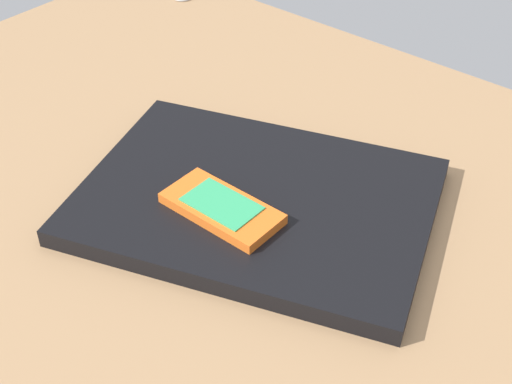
# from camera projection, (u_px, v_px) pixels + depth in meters

# --- Properties ---
(desk_surface) EXTENTS (1.20, 0.80, 0.03)m
(desk_surface) POSITION_uv_depth(u_px,v_px,m) (285.00, 267.00, 0.64)
(desk_surface) COLOR #9E7751
(desk_surface) RESTS_ON ground
(laptop_closed) EXTENTS (0.39, 0.33, 0.02)m
(laptop_closed) POSITION_uv_depth(u_px,v_px,m) (256.00, 201.00, 0.68)
(laptop_closed) COLOR black
(laptop_closed) RESTS_ON desk_surface
(cell_phone_on_laptop) EXTENTS (0.11, 0.05, 0.01)m
(cell_phone_on_laptop) POSITION_uv_depth(u_px,v_px,m) (222.00, 208.00, 0.65)
(cell_phone_on_laptop) COLOR orange
(cell_phone_on_laptop) RESTS_ON laptop_closed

